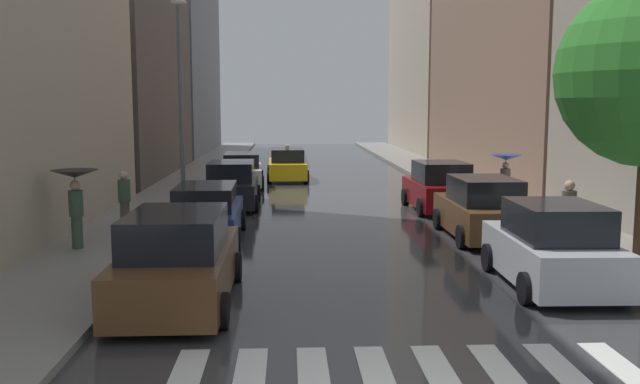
% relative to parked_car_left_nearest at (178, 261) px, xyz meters
% --- Properties ---
extents(ground_plane, '(28.00, 72.00, 0.04)m').
position_rel_parked_car_left_nearest_xyz_m(ground_plane, '(3.81, 18.81, -0.86)').
color(ground_plane, '#363639').
extents(sidewalk_left, '(3.00, 72.00, 0.15)m').
position_rel_parked_car_left_nearest_xyz_m(sidewalk_left, '(-2.69, 18.81, -0.77)').
color(sidewalk_left, gray).
rests_on(sidewalk_left, ground).
extents(sidewalk_right, '(3.00, 72.00, 0.15)m').
position_rel_parked_car_left_nearest_xyz_m(sidewalk_right, '(10.31, 18.81, -0.77)').
color(sidewalk_right, gray).
rests_on(sidewalk_right, ground).
extents(crosswalk_stripes, '(6.75, 2.20, 0.01)m').
position_rel_parked_car_left_nearest_xyz_m(crosswalk_stripes, '(3.81, -3.61, -0.84)').
color(crosswalk_stripes, silver).
rests_on(crosswalk_stripes, ground).
extents(building_left_mid, '(6.00, 15.67, 11.04)m').
position_rel_parked_car_left_nearest_xyz_m(building_left_mid, '(-7.19, 24.05, 4.68)').
color(building_left_mid, '#564C47').
rests_on(building_left_mid, ground).
extents(building_left_far, '(6.00, 18.41, 16.02)m').
position_rel_parked_car_left_nearest_xyz_m(building_left_far, '(-7.19, 42.03, 7.16)').
color(building_left_far, slate).
rests_on(building_left_far, ground).
extents(building_right_mid, '(6.00, 20.90, 14.30)m').
position_rel_parked_car_left_nearest_xyz_m(building_right_mid, '(14.81, 22.85, 6.31)').
color(building_right_mid, '#8C6B56').
rests_on(building_right_mid, ground).
extents(building_right_far, '(6.00, 18.53, 24.69)m').
position_rel_parked_car_left_nearest_xyz_m(building_right_far, '(14.81, 43.20, 11.50)').
color(building_right_far, '#B2A38C').
rests_on(building_right_far, ground).
extents(parked_car_left_nearest, '(2.16, 4.76, 1.82)m').
position_rel_parked_car_left_nearest_xyz_m(parked_car_left_nearest, '(0.00, 0.00, 0.00)').
color(parked_car_left_nearest, brown).
rests_on(parked_car_left_nearest, ground).
extents(parked_car_left_second, '(2.09, 4.72, 1.60)m').
position_rel_parked_car_left_nearest_xyz_m(parked_car_left_second, '(-0.19, 6.20, -0.09)').
color(parked_car_left_second, navy).
rests_on(parked_car_left_second, ground).
extents(parked_car_left_third, '(2.13, 4.66, 1.73)m').
position_rel_parked_car_left_nearest_xyz_m(parked_car_left_third, '(-0.02, 12.63, -0.04)').
color(parked_car_left_third, black).
rests_on(parked_car_left_third, ground).
extents(parked_car_left_fourth, '(2.22, 4.83, 1.60)m').
position_rel_parked_car_left_nearest_xyz_m(parked_car_left_fourth, '(-0.08, 19.11, -0.09)').
color(parked_car_left_fourth, silver).
rests_on(parked_car_left_fourth, ground).
extents(parked_car_right_nearest, '(2.19, 4.08, 1.80)m').
position_rel_parked_car_left_nearest_xyz_m(parked_car_right_nearest, '(7.64, 0.89, -0.01)').
color(parked_car_right_nearest, '#B2B7BF').
rests_on(parked_car_right_nearest, ground).
extents(parked_car_right_second, '(2.08, 4.35, 1.78)m').
position_rel_parked_car_left_nearest_xyz_m(parked_car_right_second, '(7.67, 6.15, -0.02)').
color(parked_car_right_second, brown).
rests_on(parked_car_right_second, ground).
extents(parked_car_right_third, '(2.23, 4.21, 1.79)m').
position_rel_parked_car_left_nearest_xyz_m(parked_car_right_third, '(7.60, 11.36, -0.01)').
color(parked_car_right_third, maroon).
rests_on(parked_car_right_third, ground).
extents(taxi_midroad, '(2.16, 4.68, 1.81)m').
position_rel_parked_car_left_nearest_xyz_m(taxi_midroad, '(2.06, 21.84, -0.08)').
color(taxi_midroad, yellow).
rests_on(taxi_midroad, ground).
extents(pedestrian_foreground, '(1.10, 1.10, 1.88)m').
position_rel_parked_car_left_nearest_xyz_m(pedestrian_foreground, '(9.99, 11.28, 0.73)').
color(pedestrian_foreground, black).
rests_on(pedestrian_foreground, sidewalk_right).
extents(pedestrian_near_tree, '(1.18, 1.18, 2.03)m').
position_rel_parked_car_left_nearest_xyz_m(pedestrian_near_tree, '(-3.31, 4.58, 0.85)').
color(pedestrian_near_tree, '#38513D').
rests_on(pedestrian_near_tree, sidewalk_left).
extents(pedestrian_by_kerb, '(0.36, 0.36, 1.73)m').
position_rel_parked_car_left_nearest_xyz_m(pedestrian_by_kerb, '(-2.74, 7.30, 0.22)').
color(pedestrian_by_kerb, brown).
rests_on(pedestrian_by_kerb, sidewalk_left).
extents(pedestrian_far_side, '(0.36, 0.36, 1.78)m').
position_rel_parked_car_left_nearest_xyz_m(pedestrian_far_side, '(9.22, 3.86, 0.24)').
color(pedestrian_far_side, black).
rests_on(pedestrian_far_side, sidewalk_right).
extents(lamp_post_left, '(0.60, 0.28, 7.39)m').
position_rel_parked_car_left_nearest_xyz_m(lamp_post_left, '(-1.74, 12.02, 3.54)').
color(lamp_post_left, '#595B60').
rests_on(lamp_post_left, sidewalk_left).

